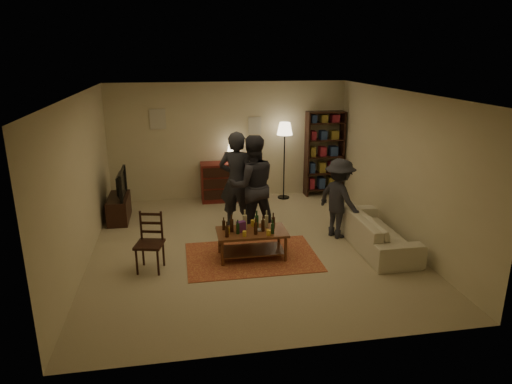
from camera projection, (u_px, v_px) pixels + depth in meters
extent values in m
plane|color=#C6B793|center=(250.00, 246.00, 8.19)|extent=(6.00, 6.00, 0.00)
plane|color=beige|center=(229.00, 141.00, 10.61)|extent=(5.50, 0.00, 5.50)
plane|color=beige|center=(81.00, 181.00, 7.34)|extent=(0.00, 6.00, 6.00)
plane|color=beige|center=(400.00, 167.00, 8.24)|extent=(0.00, 6.00, 6.00)
plane|color=beige|center=(294.00, 243.00, 4.97)|extent=(5.50, 0.00, 5.50)
plane|color=white|center=(249.00, 93.00, 7.39)|extent=(6.00, 6.00, 0.00)
cube|color=beige|center=(158.00, 119.00, 10.17)|extent=(0.35, 0.03, 0.45)
cube|color=beige|center=(255.00, 125.00, 10.59)|extent=(0.30, 0.03, 0.40)
cube|color=maroon|center=(252.00, 257.00, 7.75)|extent=(2.20, 1.50, 0.01)
cube|color=brown|center=(252.00, 232.00, 7.62)|extent=(1.17, 0.64, 0.04)
cube|color=brown|center=(252.00, 250.00, 7.72)|extent=(1.07, 0.54, 0.02)
cylinder|color=brown|center=(222.00, 254.00, 7.36)|extent=(0.05, 0.05, 0.44)
cylinder|color=brown|center=(286.00, 249.00, 7.53)|extent=(0.05, 0.05, 0.44)
cylinder|color=brown|center=(219.00, 241.00, 7.85)|extent=(0.05, 0.05, 0.44)
cylinder|color=brown|center=(279.00, 237.00, 8.02)|extent=(0.05, 0.05, 0.44)
cylinder|color=gold|center=(228.00, 231.00, 7.49)|extent=(0.07, 0.07, 0.10)
cylinder|color=gold|center=(245.00, 234.00, 7.38)|extent=(0.07, 0.07, 0.09)
cylinder|color=gold|center=(253.00, 223.00, 7.81)|extent=(0.07, 0.07, 0.11)
cylinder|color=gold|center=(269.00, 233.00, 7.43)|extent=(0.07, 0.07, 0.09)
cube|color=#6D2E81|center=(241.00, 226.00, 7.58)|extent=(0.16, 0.13, 0.18)
cylinder|color=gray|center=(259.00, 230.00, 7.61)|extent=(0.12, 0.12, 0.02)
cube|color=black|center=(149.00, 244.00, 7.16)|extent=(0.50, 0.50, 0.04)
cylinder|color=black|center=(137.00, 262.00, 7.08)|extent=(0.04, 0.04, 0.43)
cylinder|color=black|center=(158.00, 263.00, 7.06)|extent=(0.04, 0.04, 0.43)
cylinder|color=black|center=(143.00, 253.00, 7.40)|extent=(0.04, 0.04, 0.43)
cylinder|color=black|center=(163.00, 253.00, 7.38)|extent=(0.04, 0.04, 0.43)
cube|color=black|center=(151.00, 225.00, 7.25)|extent=(0.33, 0.11, 0.49)
cube|color=black|center=(119.00, 208.00, 9.40)|extent=(0.40, 1.00, 0.50)
imported|color=black|center=(118.00, 184.00, 9.25)|extent=(0.13, 0.97, 0.56)
cube|color=maroon|center=(223.00, 182.00, 10.58)|extent=(1.00, 0.48, 0.90)
cube|color=black|center=(224.00, 194.00, 10.41)|extent=(0.92, 0.02, 0.22)
cube|color=black|center=(224.00, 183.00, 10.34)|extent=(0.92, 0.02, 0.22)
cube|color=black|center=(224.00, 172.00, 10.26)|extent=(0.92, 0.02, 0.22)
cylinder|color=black|center=(233.00, 162.00, 10.48)|extent=(0.12, 0.12, 0.04)
cylinder|color=black|center=(233.00, 156.00, 10.45)|extent=(0.02, 0.02, 0.22)
cone|color=#FFE5B2|center=(233.00, 147.00, 10.38)|extent=(0.26, 0.26, 0.20)
cube|color=black|center=(307.00, 155.00, 10.81)|extent=(0.04, 0.34, 2.00)
cube|color=black|center=(341.00, 153.00, 10.95)|extent=(0.04, 0.34, 2.00)
cube|color=black|center=(323.00, 188.00, 11.13)|extent=(0.90, 0.34, 0.03)
cube|color=black|center=(323.00, 172.00, 11.01)|extent=(0.90, 0.34, 0.03)
cube|color=black|center=(324.00, 156.00, 10.89)|extent=(0.90, 0.34, 0.03)
cube|color=black|center=(325.00, 140.00, 10.78)|extent=(0.90, 0.34, 0.03)
cube|color=black|center=(326.00, 123.00, 10.66)|extent=(0.90, 0.34, 0.03)
cube|color=black|center=(326.00, 112.00, 10.58)|extent=(0.90, 0.34, 0.03)
cube|color=maroon|center=(311.00, 183.00, 11.04)|extent=(0.12, 0.22, 0.26)
cube|color=navy|center=(321.00, 183.00, 11.08)|extent=(0.15, 0.22, 0.26)
cube|color=olive|center=(332.00, 182.00, 11.12)|extent=(0.18, 0.22, 0.26)
cube|color=navy|center=(312.00, 167.00, 10.92)|extent=(0.12, 0.22, 0.24)
cube|color=olive|center=(322.00, 167.00, 10.96)|extent=(0.15, 0.22, 0.24)
cube|color=maroon|center=(332.00, 167.00, 11.01)|extent=(0.18, 0.22, 0.24)
cube|color=olive|center=(312.00, 152.00, 10.81)|extent=(0.12, 0.22, 0.22)
cube|color=maroon|center=(322.00, 151.00, 10.85)|extent=(0.15, 0.22, 0.22)
cube|color=navy|center=(333.00, 151.00, 10.89)|extent=(0.18, 0.22, 0.22)
cube|color=maroon|center=(313.00, 135.00, 10.69)|extent=(0.12, 0.22, 0.20)
cube|color=navy|center=(323.00, 135.00, 10.73)|extent=(0.15, 0.22, 0.20)
cube|color=olive|center=(334.00, 135.00, 10.78)|extent=(0.18, 0.22, 0.20)
cube|color=navy|center=(313.00, 119.00, 10.58)|extent=(0.12, 0.22, 0.18)
cube|color=olive|center=(324.00, 118.00, 10.62)|extent=(0.15, 0.22, 0.18)
cube|color=maroon|center=(335.00, 118.00, 10.66)|extent=(0.18, 0.22, 0.18)
cylinder|color=black|center=(283.00, 197.00, 10.88)|extent=(0.28, 0.28, 0.03)
cylinder|color=black|center=(284.00, 165.00, 10.65)|extent=(0.03, 0.03, 1.61)
cone|color=#FFE5B2|center=(285.00, 129.00, 10.39)|extent=(0.36, 0.36, 0.28)
imported|color=beige|center=(376.00, 231.00, 8.08)|extent=(0.81, 2.08, 0.61)
imported|color=#222229|center=(237.00, 181.00, 8.73)|extent=(0.83, 0.71, 1.93)
imported|color=#25242B|center=(252.00, 186.00, 8.49)|extent=(0.98, 0.80, 1.91)
imported|color=#27272E|center=(339.00, 198.00, 8.42)|extent=(0.91, 1.11, 1.50)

